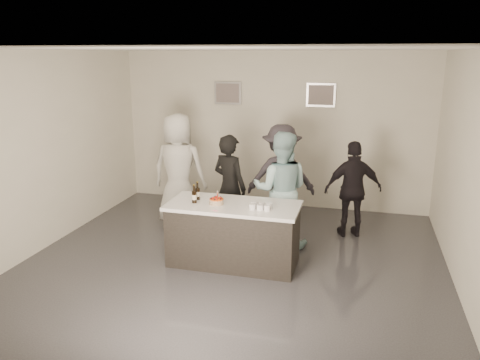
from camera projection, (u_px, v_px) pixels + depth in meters
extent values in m
plane|color=#3D3D42|center=(231.00, 266.00, 6.70)|extent=(6.00, 6.00, 0.00)
plane|color=white|center=(230.00, 49.00, 5.91)|extent=(6.00, 6.00, 0.00)
cube|color=silver|center=(273.00, 130.00, 9.10)|extent=(6.00, 0.04, 3.00)
cube|color=silver|center=(120.00, 253.00, 3.50)|extent=(6.00, 0.04, 3.00)
cube|color=silver|center=(39.00, 153.00, 7.05)|extent=(0.04, 6.00, 3.00)
cube|color=silver|center=(473.00, 179.00, 5.56)|extent=(0.04, 6.00, 3.00)
cube|color=#B2B2B7|center=(228.00, 93.00, 9.11)|extent=(0.54, 0.04, 0.44)
cube|color=#B2B2B7|center=(321.00, 95.00, 8.67)|extent=(0.54, 0.04, 0.44)
cube|color=white|center=(234.00, 234.00, 6.69)|extent=(1.86, 0.86, 0.90)
cylinder|color=#E95A18|center=(216.00, 202.00, 6.56)|extent=(0.20, 0.20, 0.07)
cylinder|color=black|center=(197.00, 191.00, 6.74)|extent=(0.07, 0.07, 0.26)
cylinder|color=black|center=(194.00, 194.00, 6.59)|extent=(0.07, 0.07, 0.26)
cube|color=#C58C12|center=(261.00, 206.00, 6.35)|extent=(0.30, 0.19, 0.08)
cube|color=pink|center=(210.00, 210.00, 6.30)|extent=(0.24, 0.08, 0.01)
imported|color=black|center=(230.00, 187.00, 7.57)|extent=(0.74, 0.63, 1.72)
imported|color=#A2CED4|center=(281.00, 190.00, 7.23)|extent=(0.94, 0.76, 1.82)
imported|color=silver|center=(179.00, 169.00, 8.19)|extent=(0.96, 0.63, 1.96)
imported|color=black|center=(353.00, 189.00, 7.64)|extent=(1.01, 0.65, 1.60)
imported|color=#332F37|center=(281.00, 176.00, 8.06)|extent=(1.25, 0.85, 1.80)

